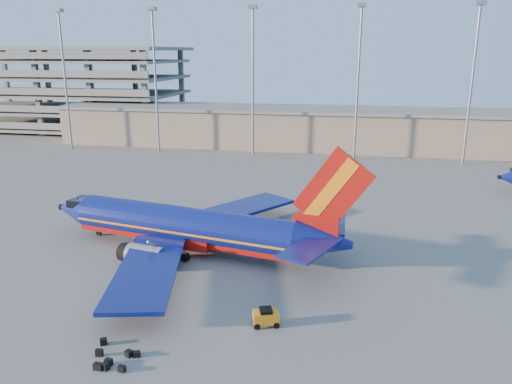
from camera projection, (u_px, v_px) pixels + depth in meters
The scene contains 7 objects.
ground at pixel (216, 238), 56.19m from camera, with size 220.00×220.00×0.00m, color slate.
terminal_building at pixel (332, 128), 107.95m from camera, with size 122.00×16.00×8.50m.
parking_garage at pixel (67, 84), 134.43m from camera, with size 62.00×32.00×21.40m.
light_mast_row at pixel (305, 67), 93.95m from camera, with size 101.60×1.60×28.65m.
aircraft_main at pixel (192, 227), 51.91m from camera, with size 35.79×34.10×12.23m.
baggage_tug at pixel (266, 317), 38.05m from camera, with size 2.24×1.75×1.41m.
luggage_pile at pixel (111, 358), 33.80m from camera, with size 3.55×3.27×0.50m.
Camera 1 is at (14.61, -50.81, 20.23)m, focal length 35.00 mm.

